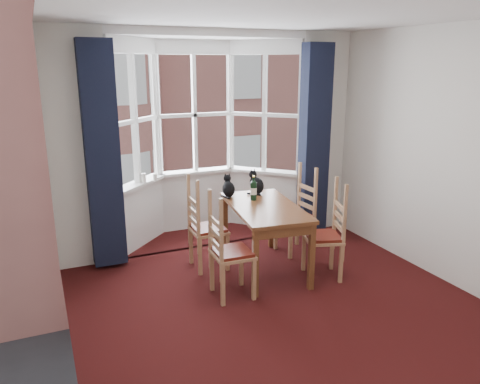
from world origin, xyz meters
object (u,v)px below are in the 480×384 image
chair_left_near (224,255)px  cat_right (256,184)px  dining_table (265,214)px  chair_right_near (331,238)px  cat_left (228,188)px  chair_right_far (300,216)px  chair_left_far (201,231)px  candle_tall (144,178)px  wine_bottle (254,189)px  candle_short (155,177)px

chair_left_near → cat_right: size_ratio=2.93×
dining_table → chair_right_near: chair_right_near is taller
dining_table → cat_left: bearing=113.9°
dining_table → chair_right_far: 0.79m
chair_left_near → chair_left_far: bearing=88.6°
cat_right → candle_tall: cat_right is taller
candle_tall → wine_bottle: bearing=-45.2°
chair_left_far → candle_short: bearing=104.4°
chair_right_near → chair_right_far: 0.81m
wine_bottle → chair_left_near: bearing=-133.2°
dining_table → chair_right_near: bearing=-38.4°
chair_right_near → candle_tall: size_ratio=7.88×
dining_table → cat_left: size_ratio=5.07×
chair_left_near → candle_short: candle_short is taller
chair_right_far → wine_bottle: bearing=-174.4°
wine_bottle → candle_tall: (-1.08, 1.09, 0.00)m
cat_right → wine_bottle: bearing=-122.2°
dining_table → candle_short: 1.69m
chair_left_near → candle_short: bearing=97.9°
chair_left_near → candle_tall: 1.91m
cat_left → cat_right: 0.38m
candle_tall → chair_right_far: bearing=-29.7°
candle_short → dining_table: bearing=-55.6°
cat_left → candle_tall: (-0.87, 0.82, 0.03)m
chair_left_far → candle_tall: candle_tall is taller
chair_right_far → cat_right: bearing=161.5°
chair_right_near → candle_tall: candle_tall is taller
cat_right → chair_left_far: bearing=-166.5°
chair_left_far → chair_right_near: bearing=-32.0°
candle_short → candle_tall: bearing=-169.2°
chair_left_near → cat_right: 1.35m
chair_right_near → chair_right_far: bearing=84.0°
chair_right_far → cat_right: cat_right is taller
dining_table → cat_left: 0.62m
cat_right → candle_short: 1.39m
candle_tall → chair_right_near: bearing=-47.0°
chair_left_near → chair_left_far: size_ratio=1.00×
chair_right_far → dining_table: bearing=-154.2°
dining_table → cat_right: 0.58m
dining_table → candle_tall: 1.77m
cat_right → candle_tall: bearing=146.0°
chair_right_far → chair_right_near: bearing=-96.0°
chair_left_far → wine_bottle: wine_bottle is taller
dining_table → candle_short: bearing=124.4°
chair_left_far → wine_bottle: size_ratio=3.07×
cat_right → candle_short: (-1.09, 0.87, 0.00)m
chair_left_far → chair_right_near: same height
chair_left_near → wine_bottle: 1.08m
cat_right → chair_right_far: bearing=-18.5°
chair_left_far → cat_right: 0.94m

